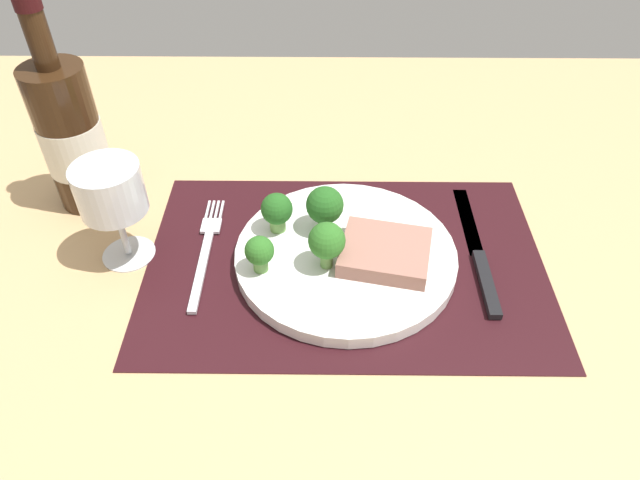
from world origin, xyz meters
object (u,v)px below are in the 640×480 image
(knife, at_px, (479,257))
(wine_bottle, at_px, (72,136))
(steak, at_px, (385,252))
(wine_glass, at_px, (111,195))
(plate, at_px, (346,256))
(fork, at_px, (206,250))

(knife, xyz_separation_m, wine_bottle, (-0.50, 0.11, 0.09))
(steak, distance_m, wine_bottle, 0.41)
(wine_bottle, height_order, wine_glass, wine_bottle)
(knife, height_order, wine_bottle, wine_bottle)
(plate, relative_size, knife, 1.13)
(knife, height_order, wine_glass, wine_glass)
(steak, distance_m, knife, 0.12)
(plate, height_order, fork, plate)
(fork, bearing_deg, plate, -8.09)
(wine_bottle, xyz_separation_m, wine_glass, (0.08, -0.11, -0.01))
(steak, bearing_deg, plate, 164.21)
(knife, bearing_deg, plate, -177.55)
(plate, height_order, knife, plate)
(steak, height_order, wine_bottle, wine_bottle)
(knife, bearing_deg, wine_glass, 179.76)
(plate, relative_size, fork, 1.35)
(steak, height_order, wine_glass, wine_glass)
(plate, bearing_deg, steak, -15.79)
(plate, relative_size, wine_glass, 2.04)
(fork, relative_size, wine_glass, 1.51)
(wine_bottle, bearing_deg, knife, -12.98)
(steak, bearing_deg, knife, 8.85)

